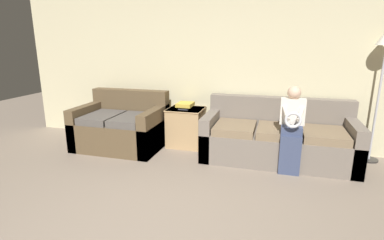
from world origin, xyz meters
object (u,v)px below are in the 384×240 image
at_px(couch_main, 277,139).
at_px(book_stack, 185,105).
at_px(couch_side, 122,127).
at_px(child_left_seated, 292,126).
at_px(side_shelf, 186,127).

xyz_separation_m(couch_main, book_stack, (-1.51, 0.21, 0.38)).
height_order(couch_side, book_stack, couch_side).
bearing_deg(child_left_seated, book_stack, 159.99).
xyz_separation_m(couch_side, book_stack, (1.01, 0.35, 0.37)).
bearing_deg(side_shelf, couch_side, -161.54).
distance_m(couch_side, child_left_seated, 2.73).
bearing_deg(book_stack, couch_main, -7.81).
height_order(couch_main, couch_side, couch_side).
height_order(child_left_seated, side_shelf, child_left_seated).
bearing_deg(child_left_seated, side_shelf, 160.01).
bearing_deg(couch_side, side_shelf, 18.46).
bearing_deg(couch_side, book_stack, 18.95).
distance_m(side_shelf, book_stack, 0.37).
height_order(couch_side, side_shelf, couch_side).
xyz_separation_m(couch_side, side_shelf, (1.03, 0.34, -0.00)).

